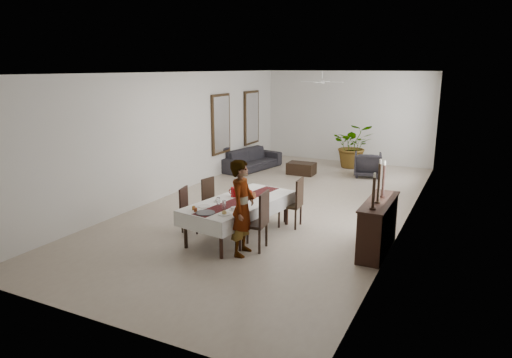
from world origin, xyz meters
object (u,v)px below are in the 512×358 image
Objects in this scene: sideboard_body at (378,227)px; sofa at (252,159)px; dining_table_top at (240,202)px; red_pitcher at (234,192)px; woman at (242,208)px.

sideboard_body reaches higher than sofa.
dining_table_top is 0.31m from red_pitcher.
dining_table_top is at bearing -171.24° from sideboard_body.
woman reaches higher than sideboard_body.
dining_table_top is at bearing 23.98° from woman.
sideboard_body is (2.17, 1.21, -0.41)m from woman.
sofa is at bearing 135.15° from sideboard_body.
woman is 0.77× the size of sofa.
sofa is (-5.23, 5.20, -0.14)m from sideboard_body.
sideboard_body is (2.66, 0.41, -0.24)m from dining_table_top.
woman is 7.13m from sofa.
sideboard_body is (2.88, 0.23, -0.37)m from red_pitcher.
sideboard_body reaches higher than dining_table_top.
sofa is at bearing 123.41° from dining_table_top.
red_pitcher is at bearing -175.47° from sideboard_body.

